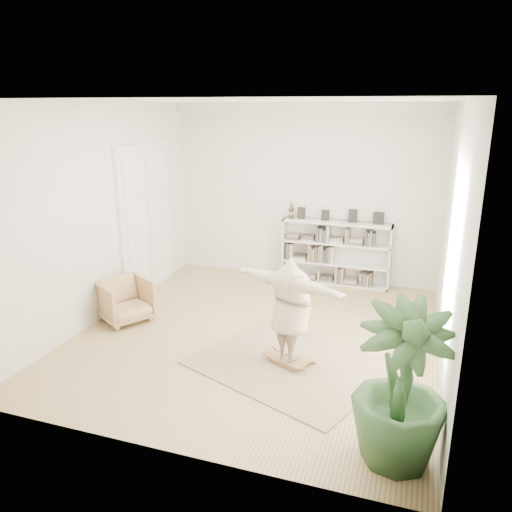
{
  "coord_description": "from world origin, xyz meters",
  "views": [
    {
      "loc": [
        2.33,
        -6.95,
        3.54
      ],
      "look_at": [
        -0.15,
        0.4,
        1.19
      ],
      "focal_mm": 35.0,
      "sensor_mm": 36.0,
      "label": 1
    }
  ],
  "objects_px": {
    "armchair": "(125,300)",
    "houseplant": "(401,386)",
    "rocker_board": "(290,360)",
    "person": "(291,307)",
    "bookshelf": "(335,254)"
  },
  "relations": [
    {
      "from": "bookshelf",
      "to": "person",
      "type": "xyz_separation_m",
      "value": [
        0.01,
        -3.6,
        0.25
      ]
    },
    {
      "from": "bookshelf",
      "to": "armchair",
      "type": "relative_size",
      "value": 2.75
    },
    {
      "from": "bookshelf",
      "to": "person",
      "type": "bearing_deg",
      "value": -89.82
    },
    {
      "from": "armchair",
      "to": "rocker_board",
      "type": "bearing_deg",
      "value": -69.06
    },
    {
      "from": "armchair",
      "to": "bookshelf",
      "type": "bearing_deg",
      "value": -13.39
    },
    {
      "from": "person",
      "to": "houseplant",
      "type": "relative_size",
      "value": 1.07
    },
    {
      "from": "person",
      "to": "armchair",
      "type": "bearing_deg",
      "value": 10.5
    },
    {
      "from": "houseplant",
      "to": "rocker_board",
      "type": "bearing_deg",
      "value": 134.76
    },
    {
      "from": "armchair",
      "to": "person",
      "type": "distance_m",
      "value": 3.16
    },
    {
      "from": "rocker_board",
      "to": "person",
      "type": "bearing_deg",
      "value": 66.5
    },
    {
      "from": "bookshelf",
      "to": "rocker_board",
      "type": "height_order",
      "value": "bookshelf"
    },
    {
      "from": "bookshelf",
      "to": "houseplant",
      "type": "relative_size",
      "value": 1.28
    },
    {
      "from": "person",
      "to": "rocker_board",
      "type": "bearing_deg",
      "value": 66.5
    },
    {
      "from": "armchair",
      "to": "houseplant",
      "type": "relative_size",
      "value": 0.46
    },
    {
      "from": "bookshelf",
      "to": "houseplant",
      "type": "xyz_separation_m",
      "value": [
        1.56,
        -5.16,
        0.23
      ]
    }
  ]
}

